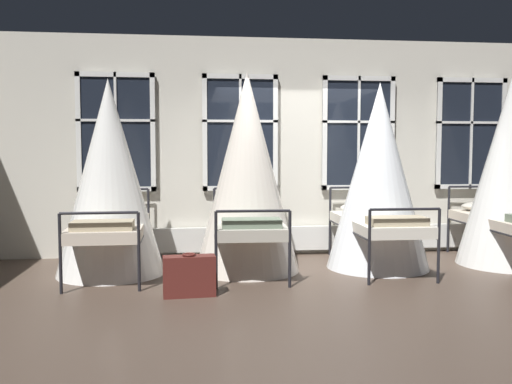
# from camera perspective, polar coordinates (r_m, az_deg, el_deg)

# --- Properties ---
(ground) EXTENTS (18.11, 18.11, 0.00)m
(ground) POSITION_cam_1_polar(r_m,az_deg,el_deg) (7.32, 6.36, -8.14)
(ground) COLOR #4C3D33
(back_wall_with_windows) EXTENTS (10.06, 0.10, 3.24)m
(back_wall_with_windows) POSITION_cam_1_polar(r_m,az_deg,el_deg) (8.47, 4.40, 4.61)
(back_wall_with_windows) COLOR beige
(back_wall_with_windows) RESTS_ON ground
(window_bank) EXTENTS (6.52, 0.10, 2.62)m
(window_bank) POSITION_cam_1_polar(r_m,az_deg,el_deg) (8.36, 4.54, 0.98)
(window_bank) COLOR black
(window_bank) RESTS_ON ground
(cot_first) EXTENTS (1.36, 1.97, 2.47)m
(cot_first) POSITION_cam_1_polar(r_m,az_deg,el_deg) (7.24, -14.83, 1.18)
(cot_first) COLOR black
(cot_first) RESTS_ON ground
(cot_second) EXTENTS (1.36, 1.98, 2.59)m
(cot_second) POSITION_cam_1_polar(r_m,az_deg,el_deg) (7.19, -0.91, 1.77)
(cot_second) COLOR black
(cot_second) RESTS_ON ground
(cot_third) EXTENTS (1.36, 1.96, 2.47)m
(cot_third) POSITION_cam_1_polar(r_m,az_deg,el_deg) (7.56, 12.51, 1.33)
(cot_third) COLOR black
(cot_third) RESTS_ON ground
(cot_fourth) EXTENTS (1.36, 1.97, 2.61)m
(cot_fourth) POSITION_cam_1_polar(r_m,az_deg,el_deg) (8.34, 24.66, 1.78)
(cot_fourth) COLOR black
(cot_fourth) RESTS_ON ground
(suitcase_dark) EXTENTS (0.57, 0.25, 0.47)m
(suitcase_dark) POSITION_cam_1_polar(r_m,az_deg,el_deg) (6.07, -6.89, -8.56)
(suitcase_dark) COLOR #5B231E
(suitcase_dark) RESTS_ON ground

